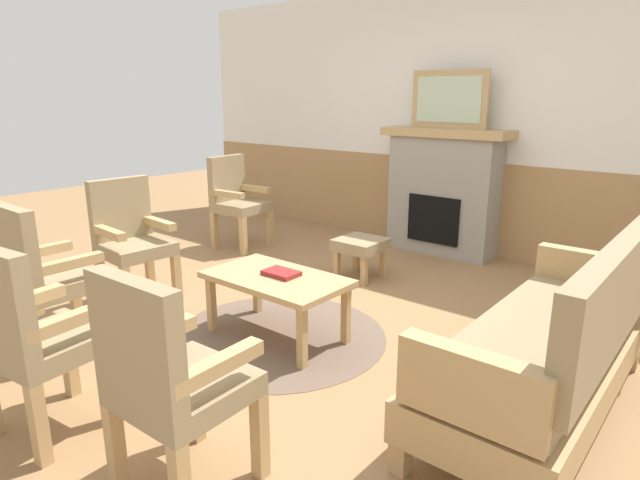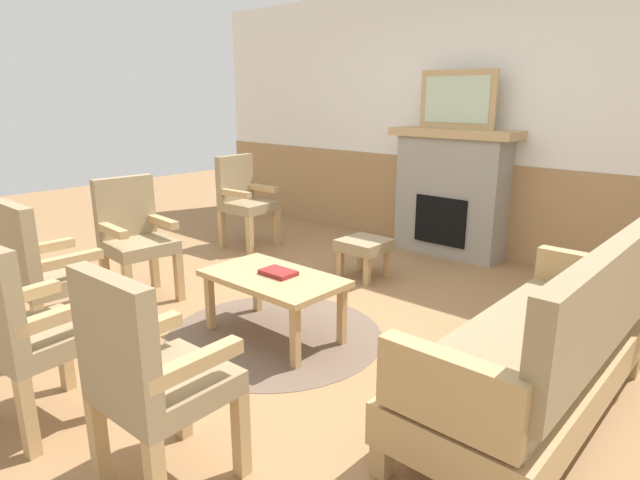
{
  "view_description": "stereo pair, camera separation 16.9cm",
  "coord_description": "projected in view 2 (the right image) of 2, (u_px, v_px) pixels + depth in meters",
  "views": [
    {
      "loc": [
        2.45,
        -2.64,
        1.61
      ],
      "look_at": [
        0.0,
        0.35,
        0.55
      ],
      "focal_mm": 29.91,
      "sensor_mm": 36.0,
      "label": 1
    },
    {
      "loc": [
        2.58,
        -2.53,
        1.61
      ],
      "look_at": [
        0.0,
        0.35,
        0.55
      ],
      "focal_mm": 29.91,
      "sensor_mm": 36.0,
      "label": 2
    }
  ],
  "objects": [
    {
      "name": "armchair_front_left",
      "position": [
        149.0,
        372.0,
        2.12
      ],
      "size": [
        0.5,
        0.5,
        0.98
      ],
      "color": "tan",
      "rests_on": "ground_plane"
    },
    {
      "name": "framed_picture",
      "position": [
        457.0,
        99.0,
        5.17
      ],
      "size": [
        0.8,
        0.04,
        0.56
      ],
      "color": "tan",
      "rests_on": "fireplace"
    },
    {
      "name": "armchair_corner_left",
      "position": [
        24.0,
        327.0,
        2.54
      ],
      "size": [
        0.53,
        0.53,
        0.98
      ],
      "color": "tan",
      "rests_on": "ground_plane"
    },
    {
      "name": "coffee_table",
      "position": [
        273.0,
        283.0,
        3.58
      ],
      "size": [
        0.96,
        0.56,
        0.44
      ],
      "color": "tan",
      "rests_on": "ground_plane"
    },
    {
      "name": "book_on_table",
      "position": [
        278.0,
        272.0,
        3.57
      ],
      "size": [
        0.24,
        0.16,
        0.03
      ],
      "primitive_type": "cube",
      "rotation": [
        0.0,
        0.0,
        0.01
      ],
      "color": "maroon",
      "rests_on": "coffee_table"
    },
    {
      "name": "fireplace",
      "position": [
        451.0,
        192.0,
        5.41
      ],
      "size": [
        1.3,
        0.44,
        1.28
      ],
      "color": "gray",
      "rests_on": "ground_plane"
    },
    {
      "name": "ground_plane",
      "position": [
        288.0,
        322.0,
        3.9
      ],
      "size": [
        14.0,
        14.0,
        0.0
      ],
      "primitive_type": "plane",
      "color": "#997047"
    },
    {
      "name": "round_rug",
      "position": [
        275.0,
        335.0,
        3.68
      ],
      "size": [
        1.5,
        1.5,
        0.01
      ],
      "primitive_type": "cylinder",
      "color": "brown",
      "rests_on": "ground_plane"
    },
    {
      "name": "footstool",
      "position": [
        364.0,
        248.0,
        4.76
      ],
      "size": [
        0.4,
        0.4,
        0.36
      ],
      "color": "tan",
      "rests_on": "ground_plane"
    },
    {
      "name": "armchair_near_fireplace",
      "position": [
        244.0,
        197.0,
        5.73
      ],
      "size": [
        0.51,
        0.51,
        0.98
      ],
      "color": "tan",
      "rests_on": "ground_plane"
    },
    {
      "name": "wall_back",
      "position": [
        467.0,
        125.0,
        5.42
      ],
      "size": [
        7.2,
        0.14,
        2.7
      ],
      "color": "white",
      "rests_on": "ground_plane"
    },
    {
      "name": "couch",
      "position": [
        542.0,
        350.0,
        2.61
      ],
      "size": [
        0.7,
        1.8,
        0.98
      ],
      "color": "tan",
      "rests_on": "ground_plane"
    },
    {
      "name": "armchair_by_window_left",
      "position": [
        134.0,
        234.0,
        4.23
      ],
      "size": [
        0.51,
        0.51,
        0.98
      ],
      "color": "tan",
      "rests_on": "ground_plane"
    },
    {
      "name": "armchair_front_center",
      "position": [
        43.0,
        269.0,
        3.38
      ],
      "size": [
        0.48,
        0.48,
        0.98
      ],
      "color": "tan",
      "rests_on": "ground_plane"
    }
  ]
}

